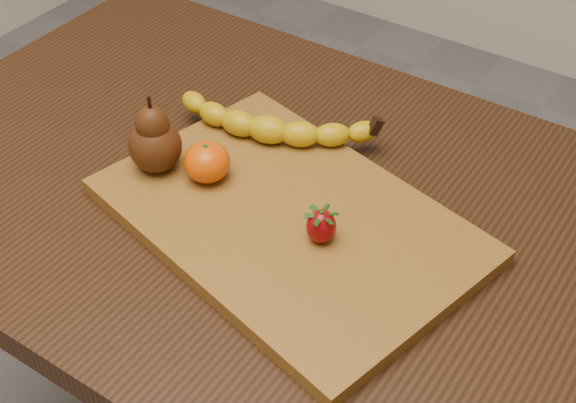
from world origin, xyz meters
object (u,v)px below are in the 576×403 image
Objects in this scene: cutting_board at (288,220)px; pear at (154,133)px; mandarin at (207,162)px; table at (246,234)px.

pear is at bearing -161.05° from cutting_board.
mandarin is (0.07, 0.02, -0.03)m from pear.
cutting_board is 4.23× the size of pear.
table is 0.15m from cutting_board.
pear reaches higher than mandarin.
pear is at bearing -164.64° from mandarin.
pear is (-0.19, -0.02, 0.06)m from cutting_board.
cutting_board is (0.10, -0.04, 0.11)m from table.
cutting_board reaches higher than table.
pear is 0.08m from mandarin.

